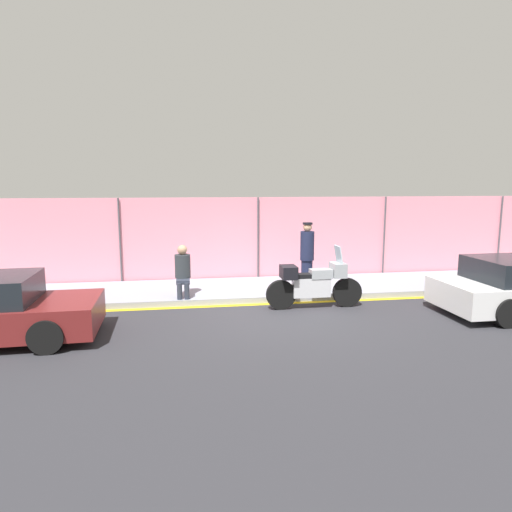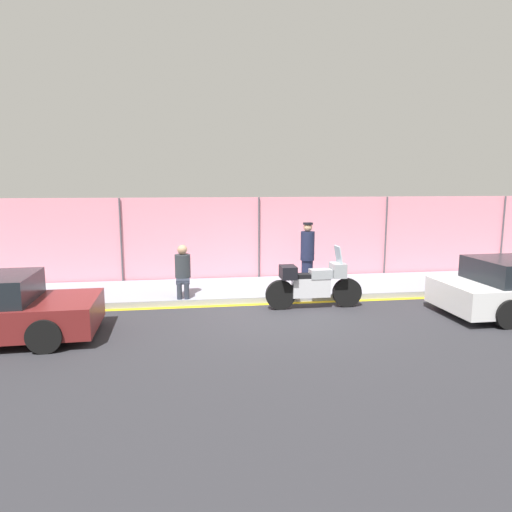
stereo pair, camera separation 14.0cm
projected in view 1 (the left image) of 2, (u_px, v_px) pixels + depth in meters
The scene contains 7 objects.
ground_plane at pixel (282, 313), 10.57m from camera, with size 120.00×120.00×0.00m, color #2D2D33.
sidewalk at pixel (265, 288), 12.74m from camera, with size 30.01×2.54×0.16m.
curb_paint_stripe at pixel (275, 304), 11.42m from camera, with size 30.01×0.18×0.01m.
storefront_fence at pixel (258, 240), 13.87m from camera, with size 28.51×0.17×2.57m.
motorcycle at pixel (314, 283), 10.95m from camera, with size 2.36×0.51×1.51m.
officer_standing at pixel (307, 255), 12.30m from camera, with size 0.37×0.37×1.79m.
person_seated_on_curb at pixel (183, 268), 11.47m from camera, with size 0.39×0.68×1.30m.
Camera 1 is at (-2.21, -10.01, 2.99)m, focal length 32.00 mm.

